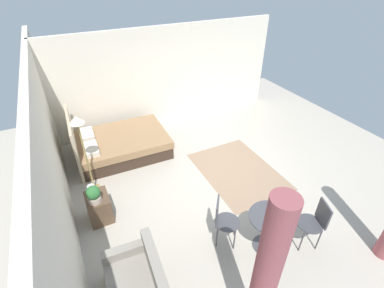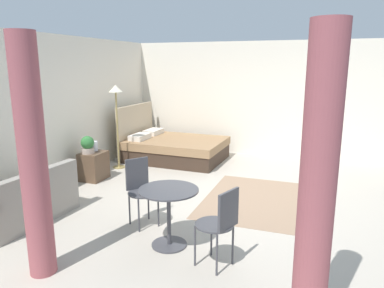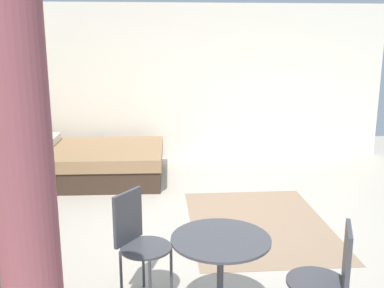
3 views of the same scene
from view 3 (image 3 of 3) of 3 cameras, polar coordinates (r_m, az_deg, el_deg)
ground_plane at (r=5.39m, az=4.35°, el=-10.45°), size 9.26×9.59×0.02m
wall_right at (r=8.08m, az=1.14°, el=7.76°), size 0.12×6.59×2.74m
area_rug at (r=5.49m, az=8.44°, el=-9.95°), size 2.22×1.62×0.01m
bed at (r=7.18m, az=-13.20°, el=-2.15°), size 1.67×2.25×1.26m
floor_lamp at (r=6.17m, az=-23.08°, el=5.69°), size 0.29×0.29×1.79m
balcony_table at (r=3.45m, az=3.62°, el=-15.14°), size 0.74×0.74×0.74m
cafe_chair_near_window at (r=3.82m, az=-7.00°, el=-11.50°), size 0.59×0.59×0.93m
cafe_chair_near_couch at (r=3.37m, az=17.23°, el=-15.57°), size 0.55×0.55×0.92m
curtain_right at (r=2.27m, az=-20.08°, el=-10.79°), size 0.28×0.28×2.54m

